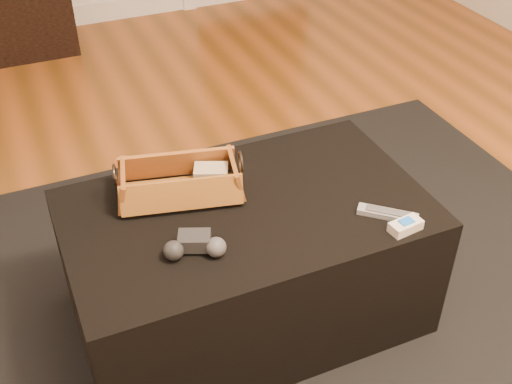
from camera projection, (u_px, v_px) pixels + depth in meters
name	position (u px, v px, depth m)	size (l,w,h in m)	color
floor	(211.00, 371.00, 1.85)	(5.00, 5.50, 0.01)	brown
baseboard	(53.00, 19.00, 3.82)	(5.00, 0.04, 0.12)	white
area_rug	(254.00, 325.00, 1.98)	(2.60, 2.00, 0.01)	black
ottoman	(247.00, 263.00, 1.89)	(1.00, 0.60, 0.42)	black
tv_remote	(175.00, 192.00, 1.78)	(0.18, 0.04, 0.02)	black
cloth_bundle	(211.00, 175.00, 1.82)	(0.10, 0.07, 0.05)	tan
wicker_basket	(180.00, 183.00, 1.78)	(0.38, 0.25, 0.12)	#985922
game_controller	(195.00, 246.00, 1.60)	(0.17, 0.12, 0.05)	black
silver_remote	(388.00, 214.00, 1.73)	(0.15, 0.13, 0.02)	#939499
cream_gadget	(406.00, 226.00, 1.68)	(0.09, 0.06, 0.03)	beige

